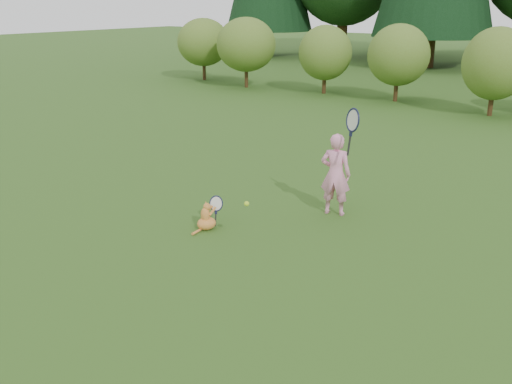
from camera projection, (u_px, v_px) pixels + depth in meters
The scene contains 5 objects.
ground at pixel (209, 254), 7.64m from camera, with size 100.00×100.00×0.00m, color #2B4A14.
shrub_row at pixel (491, 64), 17.11m from camera, with size 28.00×3.00×2.80m, color #576A20, non-canonical shape.
child at pixel (336, 173), 8.86m from camera, with size 0.76×0.50×1.95m.
cat at pixel (207, 215), 8.42m from camera, with size 0.38×0.63×0.57m.
tennis_ball at pixel (247, 204), 7.63m from camera, with size 0.07×0.07×0.07m.
Camera 1 is at (4.64, -5.24, 3.23)m, focal length 40.00 mm.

